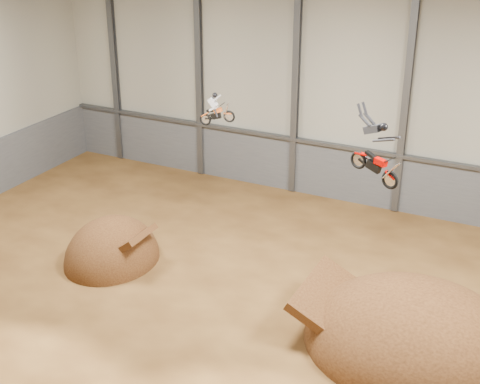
# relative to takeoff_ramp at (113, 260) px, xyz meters

# --- Properties ---
(floor) EXTENTS (40.00, 40.00, 0.00)m
(floor) POSITION_rel_takeoff_ramp_xyz_m (8.28, -2.31, 0.00)
(floor) COLOR #4A2D13
(floor) RESTS_ON ground
(back_wall) EXTENTS (40.00, 0.10, 14.00)m
(back_wall) POSITION_rel_takeoff_ramp_xyz_m (8.28, 12.69, 7.00)
(back_wall) COLOR #A09D8E
(back_wall) RESTS_ON ground
(lower_band_back) EXTENTS (39.80, 0.18, 3.50)m
(lower_band_back) POSITION_rel_takeoff_ramp_xyz_m (8.28, 12.59, 1.75)
(lower_band_back) COLOR #55575C
(lower_band_back) RESTS_ON ground
(steel_rail) EXTENTS (39.80, 0.35, 0.20)m
(steel_rail) POSITION_rel_takeoff_ramp_xyz_m (8.28, 12.44, 3.55)
(steel_rail) COLOR #47494F
(steel_rail) RESTS_ON lower_band_back
(steel_column_0) EXTENTS (0.40, 0.36, 13.90)m
(steel_column_0) POSITION_rel_takeoff_ramp_xyz_m (-8.39, 12.49, 7.00)
(steel_column_0) COLOR #47494F
(steel_column_0) RESTS_ON ground
(steel_column_1) EXTENTS (0.40, 0.36, 13.90)m
(steel_column_1) POSITION_rel_takeoff_ramp_xyz_m (-1.72, 12.49, 7.00)
(steel_column_1) COLOR #47494F
(steel_column_1) RESTS_ON ground
(steel_column_2) EXTENTS (0.40, 0.36, 13.90)m
(steel_column_2) POSITION_rel_takeoff_ramp_xyz_m (4.95, 12.49, 7.00)
(steel_column_2) COLOR #47494F
(steel_column_2) RESTS_ON ground
(steel_column_3) EXTENTS (0.40, 0.36, 13.90)m
(steel_column_3) POSITION_rel_takeoff_ramp_xyz_m (11.61, 12.49, 7.00)
(steel_column_3) COLOR #47494F
(steel_column_3) RESTS_ON ground
(takeoff_ramp) EXTENTS (4.66, 5.38, 4.66)m
(takeoff_ramp) POSITION_rel_takeoff_ramp_xyz_m (0.00, 0.00, 0.00)
(takeoff_ramp) COLOR #371D0D
(takeoff_ramp) RESTS_ON ground
(landing_ramp) EXTENTS (9.30, 8.23, 5.37)m
(landing_ramp) POSITION_rel_takeoff_ramp_xyz_m (15.71, -0.37, 0.00)
(landing_ramp) COLOR #371D0D
(landing_ramp) RESTS_ON ground
(fmx_rider_a) EXTENTS (2.36, 1.00, 2.15)m
(fmx_rider_a) POSITION_rel_takeoff_ramp_xyz_m (3.90, 4.60, 7.55)
(fmx_rider_a) COLOR #CE571E
(fmx_rider_b) EXTENTS (3.71, 2.04, 3.31)m
(fmx_rider_b) POSITION_rel_takeoff_ramp_xyz_m (13.27, -0.18, 8.52)
(fmx_rider_b) COLOR #BE0400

